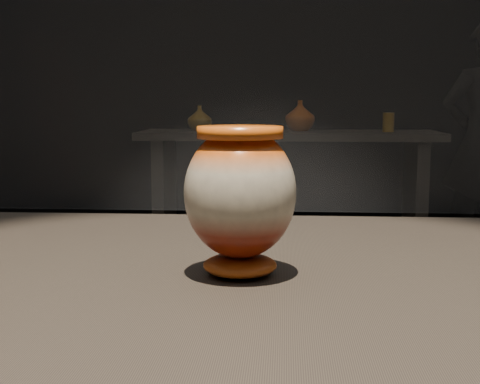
{
  "coord_description": "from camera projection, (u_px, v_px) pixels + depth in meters",
  "views": [
    {
      "loc": [
        -0.03,
        -0.85,
        1.12
      ],
      "look_at": [
        -0.08,
        -0.03,
        1.01
      ],
      "focal_mm": 50.0,
      "sensor_mm": 36.0,
      "label": 1
    }
  ],
  "objects": [
    {
      "name": "back_vase_right",
      "position": [
        388.0,
        122.0,
        4.39
      ],
      "size": [
        0.07,
        0.07,
        0.13
      ],
      "primitive_type": "cylinder",
      "color": "#A17017",
      "rests_on": "back_shelf"
    },
    {
      "name": "main_vase",
      "position": [
        240.0,
        195.0,
        0.83
      ],
      "size": [
        0.16,
        0.16,
        0.19
      ],
      "rotation": [
        0.0,
        0.0,
        0.14
      ],
      "color": "maroon",
      "rests_on": "display_plinth"
    },
    {
      "name": "back_vase_mid",
      "position": [
        300.0,
        116.0,
        4.49
      ],
      "size": [
        0.28,
        0.28,
        0.21
      ],
      "primitive_type": "imported",
      "rotation": [
        0.0,
        0.0,
        2.3
      ],
      "color": "maroon",
      "rests_on": "back_shelf"
    },
    {
      "name": "back_shelf",
      "position": [
        288.0,
        170.0,
        4.52
      ],
      "size": [
        2.0,
        0.6,
        0.9
      ],
      "color": "black",
      "rests_on": "ground"
    },
    {
      "name": "back_vase_left",
      "position": [
        200.0,
        118.0,
        4.5
      ],
      "size": [
        0.17,
        0.17,
        0.17
      ],
      "primitive_type": "imported",
      "rotation": [
        0.0,
        0.0,
        3.08
      ],
      "color": "#A17017",
      "rests_on": "back_shelf"
    }
  ]
}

